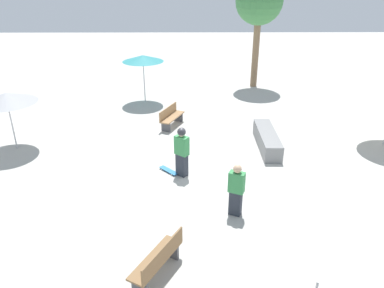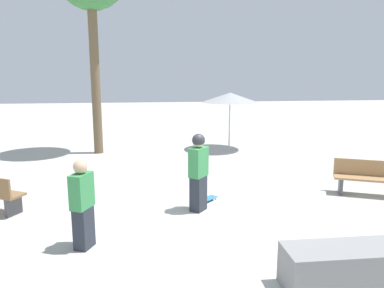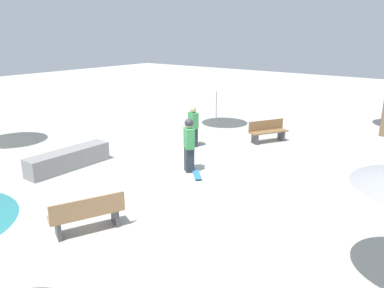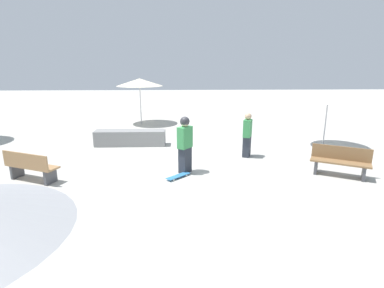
# 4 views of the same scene
# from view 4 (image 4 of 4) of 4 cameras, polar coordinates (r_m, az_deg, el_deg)

# --- Properties ---
(ground_plane) EXTENTS (60.00, 60.00, 0.00)m
(ground_plane) POSITION_cam_4_polar(r_m,az_deg,el_deg) (9.48, -5.04, -4.57)
(ground_plane) COLOR #B2AFA8
(skater_main) EXTENTS (0.51, 0.48, 1.70)m
(skater_main) POSITION_cam_4_polar(r_m,az_deg,el_deg) (8.81, -1.36, 0.21)
(skater_main) COLOR #282D38
(skater_main) RESTS_ON ground_plane
(skateboard) EXTENTS (0.70, 0.72, 0.07)m
(skateboard) POSITION_cam_4_polar(r_m,az_deg,el_deg) (8.63, -2.64, -6.09)
(skateboard) COLOR teal
(skateboard) RESTS_ON ground_plane
(concrete_ledge) EXTENTS (0.66, 2.79, 0.61)m
(concrete_ledge) POSITION_cam_4_polar(r_m,az_deg,el_deg) (12.25, -11.67, 1.15)
(concrete_ledge) COLOR gray
(concrete_ledge) RESTS_ON ground_plane
(bench_near) EXTENTS (1.04, 1.64, 0.85)m
(bench_near) POSITION_cam_4_polar(r_m,az_deg,el_deg) (9.40, -28.41, -3.80)
(bench_near) COLOR #47474C
(bench_near) RESTS_ON ground_plane
(bench_far) EXTENTS (1.16, 1.61, 0.85)m
(bench_far) POSITION_cam_4_polar(r_m,az_deg,el_deg) (9.68, 26.38, -3.03)
(bench_far) COLOR #47474C
(bench_far) RESTS_ON ground_plane
(shade_umbrella_cream) EXTENTS (2.46, 2.46, 2.44)m
(shade_umbrella_cream) POSITION_cam_4_polar(r_m,az_deg,el_deg) (16.50, -9.95, 11.51)
(shade_umbrella_cream) COLOR #B7B7BC
(shade_umbrella_cream) RESTS_ON ground_plane
(shade_umbrella_white) EXTENTS (2.21, 2.21, 2.19)m
(shade_umbrella_white) POSITION_cam_4_polar(r_m,az_deg,el_deg) (12.61, 24.56, 8.30)
(shade_umbrella_white) COLOR #B7B7BC
(shade_umbrella_white) RESTS_ON ground_plane
(bystander_watching) EXTENTS (0.48, 0.39, 1.56)m
(bystander_watching) POSITION_cam_4_polar(r_m,az_deg,el_deg) (10.57, 10.48, 1.67)
(bystander_watching) COLOR #282D38
(bystander_watching) RESTS_ON ground_plane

